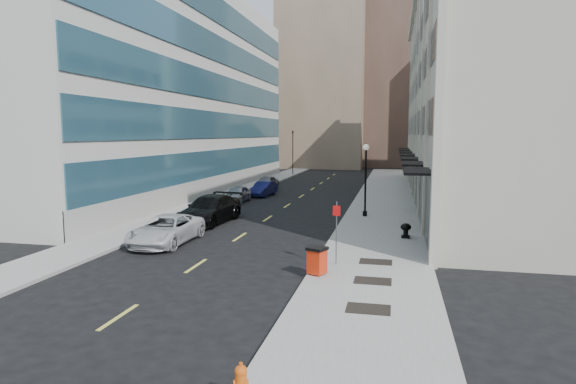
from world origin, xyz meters
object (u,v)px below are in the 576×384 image
at_px(car_silver_sedan, 237,194).
at_px(car_black_pickup, 210,210).
at_px(sign_post, 336,225).
at_px(traffic_signal, 293,134).
at_px(urn_planter, 406,229).
at_px(car_blue_sedan, 263,189).
at_px(car_white_van, 166,230).
at_px(car_grey_sedan, 266,183).
at_px(lamppost, 366,173).
at_px(trash_bin, 317,260).
at_px(fire_hydrant, 241,383).

bearing_deg(car_silver_sedan, car_black_pickup, -82.91).
relative_size(car_black_pickup, sign_post, 2.21).
bearing_deg(car_black_pickup, traffic_signal, 98.56).
bearing_deg(car_black_pickup, urn_planter, -6.74).
distance_m(car_blue_sedan, sign_post, 24.30).
xyz_separation_m(car_white_van, sign_post, (9.16, -2.61, 1.14)).
height_order(traffic_signal, car_blue_sedan, traffic_signal).
distance_m(car_white_van, urn_planter, 12.65).
bearing_deg(car_grey_sedan, car_white_van, -84.06).
bearing_deg(lamppost, urn_planter, -68.35).
height_order(car_blue_sedan, urn_planter, car_blue_sedan).
bearing_deg(car_grey_sedan, car_blue_sedan, -75.15).
distance_m(car_white_van, car_blue_sedan, 19.76).
height_order(car_silver_sedan, trash_bin, car_silver_sedan).
height_order(lamppost, sign_post, lamppost).
height_order(car_white_van, car_black_pickup, car_black_pickup).
distance_m(car_white_van, fire_hydrant, 16.06).
bearing_deg(car_blue_sedan, lamppost, -39.44).
xyz_separation_m(fire_hydrant, sign_post, (0.64, 10.99, 1.30)).
distance_m(car_silver_sedan, lamppost, 12.42).
relative_size(traffic_signal, car_black_pickup, 1.16).
distance_m(fire_hydrant, lamppost, 23.71).
xyz_separation_m(trash_bin, urn_planter, (3.56, 7.69, -0.12)).
bearing_deg(car_white_van, sign_post, -16.03).
xyz_separation_m(lamppost, sign_post, (-0.44, -12.56, -1.20)).
height_order(car_white_van, fire_hydrant, car_white_van).
distance_m(trash_bin, lamppost, 14.37).
distance_m(car_silver_sedan, urn_planter, 17.97).
height_order(car_grey_sedan, fire_hydrant, car_grey_sedan).
xyz_separation_m(car_white_van, lamppost, (9.60, 9.95, 2.33)).
relative_size(car_white_van, urn_planter, 6.77).
relative_size(car_grey_sedan, fire_hydrant, 4.86).
bearing_deg(trash_bin, urn_planter, 88.80).
bearing_deg(car_blue_sedan, trash_bin, -64.27).
height_order(car_black_pickup, lamppost, lamppost).
bearing_deg(car_grey_sedan, car_black_pickup, -83.15).
distance_m(fire_hydrant, sign_post, 11.09).
distance_m(fire_hydrant, urn_planter, 17.48).
bearing_deg(car_white_van, car_silver_sedan, 94.72).
height_order(car_silver_sedan, car_grey_sedan, car_grey_sedan).
xyz_separation_m(lamppost, urn_planter, (2.56, -6.46, -2.44)).
bearing_deg(urn_planter, car_black_pickup, 168.32).
bearing_deg(car_blue_sedan, urn_planter, -47.20).
xyz_separation_m(traffic_signal, lamppost, (11.90, -32.45, -2.65)).
height_order(traffic_signal, lamppost, traffic_signal).
height_order(traffic_signal, car_silver_sedan, traffic_signal).
relative_size(car_silver_sedan, fire_hydrant, 4.62).
relative_size(car_blue_sedan, urn_planter, 5.12).
relative_size(car_white_van, lamppost, 1.07).
distance_m(car_blue_sedan, urn_planter, 20.46).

